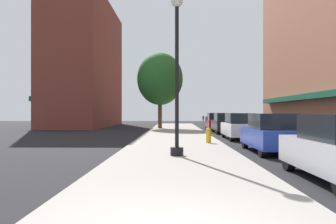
% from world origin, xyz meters
% --- Properties ---
extents(ground_plane, '(90.00, 90.00, 0.00)m').
position_xyz_m(ground_plane, '(4.00, 18.00, 0.00)').
color(ground_plane, black).
extents(sidewalk_slab, '(4.80, 50.00, 0.12)m').
position_xyz_m(sidewalk_slab, '(0.00, 19.00, 0.06)').
color(sidewalk_slab, gray).
rests_on(sidewalk_slab, ground).
extents(building_far_background, '(6.80, 18.00, 15.03)m').
position_xyz_m(building_far_background, '(-11.01, 37.00, 7.50)').
color(building_far_background, brown).
rests_on(building_far_background, ground).
extents(lamppost, '(0.48, 0.48, 5.90)m').
position_xyz_m(lamppost, '(-0.04, 8.06, 3.20)').
color(lamppost, black).
rests_on(lamppost, sidewalk_slab).
extents(fire_hydrant, '(0.33, 0.26, 0.79)m').
position_xyz_m(fire_hydrant, '(1.65, 13.28, 0.52)').
color(fire_hydrant, gold).
rests_on(fire_hydrant, sidewalk_slab).
extents(parking_meter_near, '(0.14, 0.09, 1.31)m').
position_xyz_m(parking_meter_near, '(2.05, 18.58, 0.95)').
color(parking_meter_near, slate).
rests_on(parking_meter_near, sidewalk_slab).
extents(parking_meter_far, '(0.14, 0.09, 1.31)m').
position_xyz_m(parking_meter_far, '(2.05, 21.07, 0.95)').
color(parking_meter_far, slate).
rests_on(parking_meter_far, sidewalk_slab).
extents(tree_near, '(4.59, 4.59, 7.61)m').
position_xyz_m(tree_near, '(-1.58, 29.53, 5.07)').
color(tree_near, '#4C3823').
rests_on(tree_near, sidewalk_slab).
extents(car_blue, '(1.80, 4.30, 1.66)m').
position_xyz_m(car_blue, '(4.00, 10.09, 0.81)').
color(car_blue, black).
rests_on(car_blue, ground).
extents(car_white, '(1.80, 4.30, 1.66)m').
position_xyz_m(car_white, '(4.00, 17.04, 0.81)').
color(car_white, black).
rests_on(car_white, ground).
extents(car_black, '(1.80, 4.30, 1.66)m').
position_xyz_m(car_black, '(4.00, 23.28, 0.81)').
color(car_black, black).
rests_on(car_black, ground).
extents(car_red, '(1.80, 4.30, 1.66)m').
position_xyz_m(car_red, '(4.00, 29.25, 0.81)').
color(car_red, black).
rests_on(car_red, ground).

